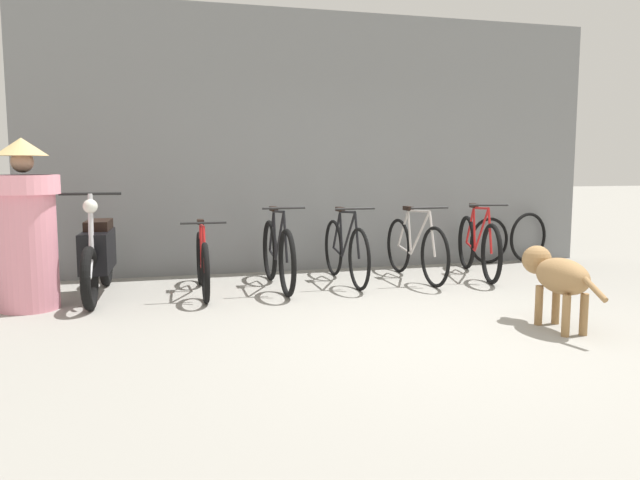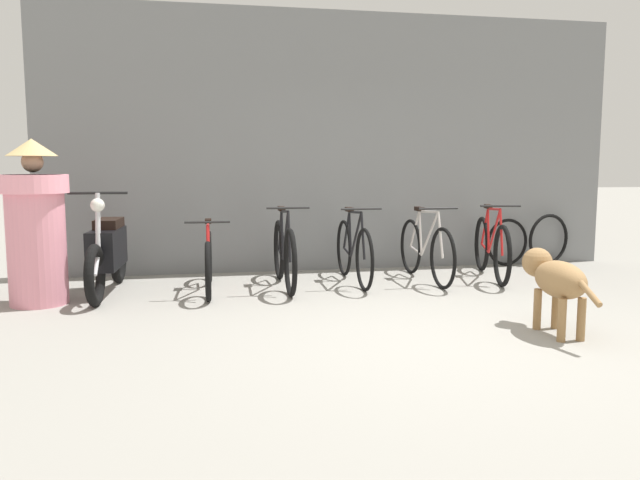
% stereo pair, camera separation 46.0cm
% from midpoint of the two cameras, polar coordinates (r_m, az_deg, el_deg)
% --- Properties ---
extents(ground_plane, '(60.00, 60.00, 0.00)m').
position_cam_midpoint_polar(ground_plane, '(5.22, 12.17, -8.53)').
color(ground_plane, gray).
extents(shop_wall_back, '(7.53, 0.20, 3.32)m').
position_cam_midpoint_polar(shop_wall_back, '(8.26, 3.20, 8.87)').
color(shop_wall_back, slate).
rests_on(shop_wall_back, ground).
extents(bicycle_0, '(0.46, 1.64, 0.80)m').
position_cam_midpoint_polar(bicycle_0, '(6.84, -8.26, -1.99)').
color(bicycle_0, black).
rests_on(bicycle_0, ground).
extents(bicycle_1, '(0.46, 1.72, 0.93)m').
position_cam_midpoint_polar(bicycle_1, '(7.00, -1.41, -1.30)').
color(bicycle_1, black).
rests_on(bicycle_1, ground).
extents(bicycle_2, '(0.46, 1.69, 0.90)m').
position_cam_midpoint_polar(bicycle_2, '(7.29, 4.89, -1.03)').
color(bicycle_2, black).
rests_on(bicycle_2, ground).
extents(bicycle_3, '(0.46, 1.73, 0.90)m').
position_cam_midpoint_polar(bicycle_3, '(7.54, 11.36, -0.89)').
color(bicycle_3, black).
rests_on(bicycle_3, ground).
extents(bicycle_4, '(0.54, 1.75, 0.92)m').
position_cam_midpoint_polar(bicycle_4, '(7.91, 17.01, -0.69)').
color(bicycle_4, black).
rests_on(bicycle_4, ground).
extents(motorcycle, '(0.58, 1.86, 1.11)m').
position_cam_midpoint_polar(motorcycle, '(6.95, -17.11, -1.09)').
color(motorcycle, black).
rests_on(motorcycle, ground).
extents(stray_dog, '(0.32, 1.11, 0.67)m').
position_cam_midpoint_polar(stray_dog, '(5.54, 22.92, -3.25)').
color(stray_dog, '#997247').
rests_on(stray_dog, ground).
extents(person_in_robes, '(0.86, 0.86, 1.63)m').
position_cam_midpoint_polar(person_in_robes, '(6.61, -22.77, 1.38)').
color(person_in_robes, pink).
rests_on(person_in_robes, ground).
extents(spare_tire_left, '(0.65, 0.14, 0.65)m').
position_cam_midpoint_polar(spare_tire_left, '(8.95, 18.17, -0.20)').
color(spare_tire_left, black).
rests_on(spare_tire_left, ground).
extents(spare_tire_right, '(0.69, 0.22, 0.71)m').
position_cam_midpoint_polar(spare_tire_right, '(9.25, 21.52, 0.06)').
color(spare_tire_right, black).
rests_on(spare_tire_right, ground).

